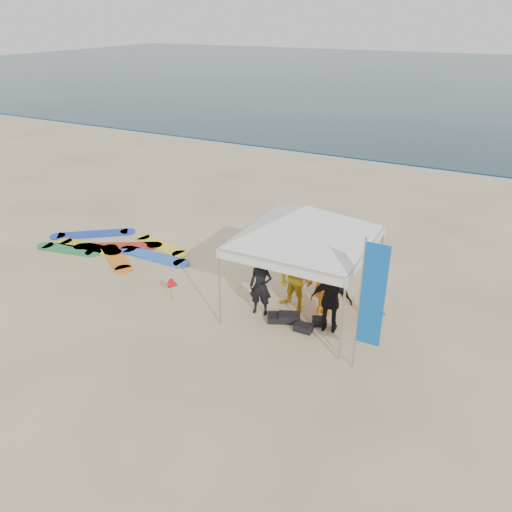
{
  "coord_description": "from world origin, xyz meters",
  "views": [
    {
      "loc": [
        6.6,
        -8.42,
        7.3
      ],
      "look_at": [
        0.89,
        2.6,
        1.2
      ],
      "focal_mm": 35.0,
      "sensor_mm": 36.0,
      "label": 1
    }
  ],
  "objects_px": {
    "person_orange_a": "(326,283)",
    "person_seated": "(376,308)",
    "person_black_b": "(331,300)",
    "feather_flag": "(371,297)",
    "person_black_a": "(261,286)",
    "person_yellow": "(295,279)",
    "person_orange_b": "(327,270)",
    "canopy_tent": "(307,206)",
    "marker_pennant": "(174,284)",
    "surfboard_spread": "(114,247)"
  },
  "relations": [
    {
      "from": "person_seated",
      "to": "feather_flag",
      "type": "xyz_separation_m",
      "value": [
        0.29,
        -2.0,
        1.46
      ]
    },
    {
      "from": "person_black_a",
      "to": "person_orange_a",
      "type": "height_order",
      "value": "person_orange_a"
    },
    {
      "from": "marker_pennant",
      "to": "person_black_b",
      "type": "bearing_deg",
      "value": 7.65
    },
    {
      "from": "person_yellow",
      "to": "person_orange_a",
      "type": "distance_m",
      "value": 0.85
    },
    {
      "from": "feather_flag",
      "to": "marker_pennant",
      "type": "xyz_separation_m",
      "value": [
        -5.57,
        0.55,
        -1.41
      ]
    },
    {
      "from": "person_black_b",
      "to": "feather_flag",
      "type": "xyz_separation_m",
      "value": [
        1.21,
        -1.13,
        1.02
      ]
    },
    {
      "from": "person_black_b",
      "to": "canopy_tent",
      "type": "bearing_deg",
      "value": -40.11
    },
    {
      "from": "person_orange_a",
      "to": "canopy_tent",
      "type": "distance_m",
      "value": 2.15
    },
    {
      "from": "canopy_tent",
      "to": "feather_flag",
      "type": "distance_m",
      "value": 3.01
    },
    {
      "from": "person_black_a",
      "to": "person_seated",
      "type": "relative_size",
      "value": 1.84
    },
    {
      "from": "person_orange_b",
      "to": "feather_flag",
      "type": "bearing_deg",
      "value": 130.53
    },
    {
      "from": "person_orange_b",
      "to": "person_seated",
      "type": "bearing_deg",
      "value": 162.27
    },
    {
      "from": "person_orange_a",
      "to": "person_black_b",
      "type": "height_order",
      "value": "person_orange_a"
    },
    {
      "from": "feather_flag",
      "to": "person_black_a",
      "type": "bearing_deg",
      "value": 161.31
    },
    {
      "from": "person_seated",
      "to": "surfboard_spread",
      "type": "xyz_separation_m",
      "value": [
        -9.13,
        0.37,
        -0.41
      ]
    },
    {
      "from": "person_orange_b",
      "to": "marker_pennant",
      "type": "distance_m",
      "value": 4.26
    },
    {
      "from": "person_black_b",
      "to": "person_black_a",
      "type": "bearing_deg",
      "value": -7.2
    },
    {
      "from": "marker_pennant",
      "to": "person_yellow",
      "type": "bearing_deg",
      "value": 19.45
    },
    {
      "from": "person_orange_b",
      "to": "person_orange_a",
      "type": "bearing_deg",
      "value": 114.26
    },
    {
      "from": "person_black_a",
      "to": "person_yellow",
      "type": "distance_m",
      "value": 0.93
    },
    {
      "from": "feather_flag",
      "to": "person_yellow",
      "type": "bearing_deg",
      "value": 145.74
    },
    {
      "from": "person_yellow",
      "to": "person_orange_b",
      "type": "xyz_separation_m",
      "value": [
        0.54,
        1.02,
        -0.07
      ]
    },
    {
      "from": "person_black_a",
      "to": "marker_pennant",
      "type": "distance_m",
      "value": 2.51
    },
    {
      "from": "person_orange_b",
      "to": "person_seated",
      "type": "relative_size",
      "value": 1.87
    },
    {
      "from": "canopy_tent",
      "to": "marker_pennant",
      "type": "distance_m",
      "value": 4.34
    },
    {
      "from": "person_orange_a",
      "to": "person_black_b",
      "type": "xyz_separation_m",
      "value": [
        0.38,
        -0.69,
        -0.05
      ]
    },
    {
      "from": "canopy_tent",
      "to": "person_orange_b",
      "type": "bearing_deg",
      "value": 71.23
    },
    {
      "from": "person_yellow",
      "to": "person_seated",
      "type": "xyz_separation_m",
      "value": [
        2.14,
        0.34,
        -0.46
      ]
    },
    {
      "from": "person_seated",
      "to": "surfboard_spread",
      "type": "height_order",
      "value": "person_seated"
    },
    {
      "from": "person_yellow",
      "to": "person_orange_a",
      "type": "relative_size",
      "value": 0.98
    },
    {
      "from": "person_yellow",
      "to": "canopy_tent",
      "type": "xyz_separation_m",
      "value": [
        0.22,
        0.07,
        2.08
      ]
    },
    {
      "from": "marker_pennant",
      "to": "surfboard_spread",
      "type": "height_order",
      "value": "marker_pennant"
    },
    {
      "from": "person_black_b",
      "to": "person_orange_b",
      "type": "relative_size",
      "value": 1.05
    },
    {
      "from": "person_black_a",
      "to": "person_black_b",
      "type": "xyz_separation_m",
      "value": [
        1.92,
        0.07,
        0.06
      ]
    },
    {
      "from": "person_yellow",
      "to": "person_black_b",
      "type": "distance_m",
      "value": 1.32
    },
    {
      "from": "person_seated",
      "to": "person_orange_a",
      "type": "bearing_deg",
      "value": 65.19
    },
    {
      "from": "person_yellow",
      "to": "person_orange_b",
      "type": "bearing_deg",
      "value": 77.02
    },
    {
      "from": "person_orange_b",
      "to": "canopy_tent",
      "type": "xyz_separation_m",
      "value": [
        -0.32,
        -0.95,
        2.15
      ]
    },
    {
      "from": "person_yellow",
      "to": "feather_flag",
      "type": "height_order",
      "value": "feather_flag"
    },
    {
      "from": "person_seated",
      "to": "feather_flag",
      "type": "height_order",
      "value": "feather_flag"
    },
    {
      "from": "person_black_a",
      "to": "person_orange_a",
      "type": "relative_size",
      "value": 0.88
    },
    {
      "from": "person_orange_a",
      "to": "person_seated",
      "type": "height_order",
      "value": "person_orange_a"
    },
    {
      "from": "person_black_a",
      "to": "person_orange_b",
      "type": "relative_size",
      "value": 0.98
    },
    {
      "from": "person_orange_b",
      "to": "person_black_a",
      "type": "bearing_deg",
      "value": 57.77
    },
    {
      "from": "person_black_a",
      "to": "person_black_b",
      "type": "distance_m",
      "value": 1.92
    },
    {
      "from": "person_yellow",
      "to": "marker_pennant",
      "type": "distance_m",
      "value": 3.35
    },
    {
      "from": "person_black_a",
      "to": "surfboard_spread",
      "type": "xyz_separation_m",
      "value": [
        -6.29,
        1.31,
        -0.79
      ]
    },
    {
      "from": "person_yellow",
      "to": "surfboard_spread",
      "type": "distance_m",
      "value": 7.09
    },
    {
      "from": "person_black_a",
      "to": "marker_pennant",
      "type": "xyz_separation_m",
      "value": [
        -2.43,
        -0.51,
        -0.33
      ]
    },
    {
      "from": "surfboard_spread",
      "to": "person_black_b",
      "type": "bearing_deg",
      "value": -8.58
    }
  ]
}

